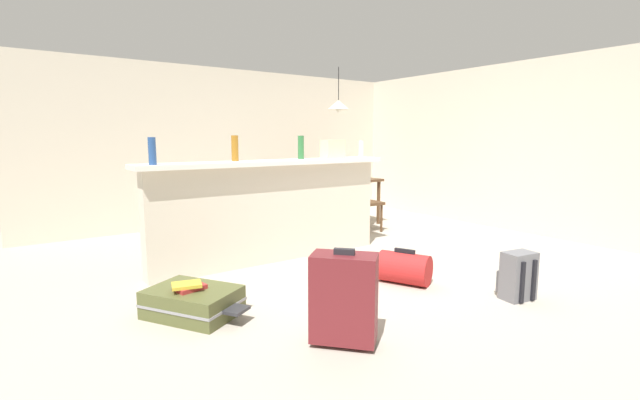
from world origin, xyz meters
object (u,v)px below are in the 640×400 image
object	(u,v)px
suitcase_flat_olive	(193,302)
suitcase_upright_maroon	(344,298)
bottle_blue	(152,151)
grocery_bag	(333,149)
book_stack	(189,286)
dining_table	(342,185)
bottle_amber	(235,148)
dining_chair_near_partition	(363,197)
pendant_lamp	(338,105)
duffel_bag_red	(404,268)
bottle_green	(301,147)
bottle_clear	(361,149)
backpack_grey	(517,276)

from	to	relation	value
suitcase_flat_olive	suitcase_upright_maroon	size ratio (longest dim) A/B	1.31
bottle_blue	grocery_bag	bearing A→B (deg)	3.52
bottle_blue	book_stack	world-z (taller)	bottle_blue
bottle_blue	suitcase_flat_olive	xyz separation A→B (m)	(0.01, -0.94, -1.17)
book_stack	dining_table	bearing A→B (deg)	34.48
bottle_amber	dining_chair_near_partition	distance (m)	2.52
dining_table	bottle_blue	bearing A→B (deg)	-158.04
book_stack	pendant_lamp	bearing A→B (deg)	35.60
bottle_blue	book_stack	bearing A→B (deg)	-91.62
grocery_bag	dining_table	size ratio (longest dim) A/B	0.24
grocery_bag	dining_chair_near_partition	xyz separation A→B (m)	(1.05, 0.61, -0.74)
pendant_lamp	duffel_bag_red	distance (m)	3.53
bottle_green	grocery_bag	bearing A→B (deg)	-2.19
bottle_clear	grocery_bag	world-z (taller)	grocery_bag
bottle_amber	duffel_bag_red	distance (m)	2.17
bottle_green	book_stack	size ratio (longest dim) A/B	0.98
pendant_lamp	bottle_amber	bearing A→B (deg)	-152.47
bottle_green	suitcase_flat_olive	size ratio (longest dim) A/B	0.31
suitcase_flat_olive	book_stack	size ratio (longest dim) A/B	3.16
dining_table	suitcase_flat_olive	bearing A→B (deg)	-145.39
dining_chair_near_partition	suitcase_flat_olive	distance (m)	3.67
grocery_bag	suitcase_upright_maroon	distance (m)	2.79
bottle_blue	dining_chair_near_partition	size ratio (longest dim) A/B	0.28
grocery_bag	suitcase_flat_olive	size ratio (longest dim) A/B	0.30
bottle_green	suitcase_upright_maroon	bearing A→B (deg)	-116.11
bottle_green	pendant_lamp	world-z (taller)	pendant_lamp
grocery_bag	book_stack	world-z (taller)	grocery_bag
bottle_green	grocery_bag	world-z (taller)	bottle_green
grocery_bag	suitcase_flat_olive	xyz separation A→B (m)	(-2.19, -1.07, -1.15)
bottle_green	duffel_bag_red	distance (m)	1.90
suitcase_upright_maroon	bottle_blue	bearing A→B (deg)	108.61
bottle_blue	bottle_green	world-z (taller)	bottle_green
bottle_green	suitcase_upright_maroon	size ratio (longest dim) A/B	0.41
suitcase_upright_maroon	pendant_lamp	bearing A→B (deg)	52.88
duffel_bag_red	book_stack	distance (m)	2.02
bottle_blue	suitcase_flat_olive	size ratio (longest dim) A/B	0.29
bottle_amber	suitcase_upright_maroon	xyz separation A→B (m)	(-0.23, -2.19, -0.96)
bottle_blue	dining_chair_near_partition	xyz separation A→B (m)	(3.24, 0.75, -0.76)
dining_chair_near_partition	book_stack	distance (m)	3.69
dining_table	suitcase_flat_olive	size ratio (longest dim) A/B	1.25
suitcase_flat_olive	suitcase_upright_maroon	world-z (taller)	suitcase_upright_maroon
backpack_grey	duffel_bag_red	distance (m)	1.00
dining_chair_near_partition	suitcase_flat_olive	xyz separation A→B (m)	(-3.23, -1.69, -0.41)
backpack_grey	suitcase_upright_maroon	size ratio (longest dim) A/B	0.63
grocery_bag	suitcase_flat_olive	world-z (taller)	grocery_bag
backpack_grey	bottle_clear	bearing A→B (deg)	87.36
duffel_bag_red	dining_chair_near_partition	bearing A→B (deg)	58.40
bottle_blue	duffel_bag_red	bearing A→B (deg)	-34.84
dining_table	duffel_bag_red	bearing A→B (deg)	-116.53
duffel_bag_red	bottle_amber	bearing A→B (deg)	124.06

